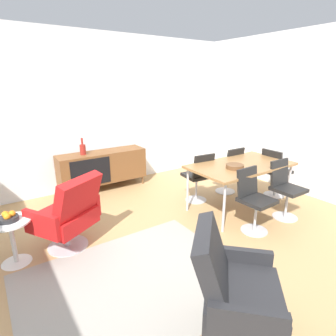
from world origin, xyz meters
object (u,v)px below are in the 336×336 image
object	(u,v)px
lounge_chair_red	(69,213)
side_table_round	(12,237)
sideboard	(103,167)
vase_cobalt	(83,149)
armchair_black_shell	(234,288)
fruit_bowl	(8,217)
wooden_bowl_on_table	(235,166)
dining_chair_back_left	(199,175)
dining_chair_far_end	(275,171)
dining_table	(241,167)
dining_chair_front_right	(285,187)
dining_chair_front_left	(253,198)
dining_chair_back_right	(229,168)

from	to	relation	value
lounge_chair_red	side_table_round	distance (m)	0.62
sideboard	vase_cobalt	bearing A→B (deg)	179.68
armchair_black_shell	fruit_bowl	xyz separation A→B (m)	(-1.29, 2.03, 0.09)
wooden_bowl_on_table	dining_chair_back_left	xyz separation A→B (m)	(-0.11, 0.66, -0.30)
dining_chair_far_end	fruit_bowl	bearing A→B (deg)	173.85
dining_chair_back_left	side_table_round	distance (m)	2.78
side_table_round	dining_chair_back_left	bearing A→B (deg)	2.61
dining_chair_far_end	side_table_round	size ratio (longest dim) A/B	1.65
dining_table	side_table_round	size ratio (longest dim) A/B	3.08
dining_chair_far_end	dining_chair_front_right	bearing A→B (deg)	-133.93
dining_chair_front_left	dining_chair_back_right	distance (m)	1.32
vase_cobalt	dining_table	xyz separation A→B (m)	(1.79, -2.02, -0.12)
wooden_bowl_on_table	fruit_bowl	world-z (taller)	wooden_bowl_on_table
dining_chair_back_left	dining_chair_back_right	distance (m)	0.70
vase_cobalt	dining_chair_back_right	world-z (taller)	vase_cobalt
wooden_bowl_on_table	dining_chair_front_right	xyz separation A→B (m)	(0.59, -0.46, -0.30)
dining_chair_front_right	vase_cobalt	bearing A→B (deg)	129.73
dining_table	fruit_bowl	bearing A→B (deg)	172.11
dining_table	side_table_round	bearing A→B (deg)	172.11
sideboard	fruit_bowl	xyz separation A→B (m)	(-1.67, -1.58, 0.12)
dining_chair_back_left	fruit_bowl	world-z (taller)	dining_chair_back_left
sideboard	dining_chair_front_left	bearing A→B (deg)	-66.83
dining_chair_back_right	dining_chair_back_left	bearing A→B (deg)	179.99
dining_chair_front_right	armchair_black_shell	distance (m)	2.42
side_table_round	fruit_bowl	xyz separation A→B (m)	(0.00, 0.00, 0.24)
vase_cobalt	fruit_bowl	bearing A→B (deg)	-130.05
sideboard	lounge_chair_red	size ratio (longest dim) A/B	1.69
sideboard	side_table_round	xyz separation A→B (m)	(-1.67, -1.58, -0.12)
sideboard	vase_cobalt	xyz separation A→B (m)	(-0.34, 0.00, 0.38)
sideboard	armchair_black_shell	world-z (taller)	armchair_black_shell
dining_chair_far_end	fruit_bowl	size ratio (longest dim) A/B	4.28
lounge_chair_red	dining_chair_front_left	bearing A→B (deg)	-23.18
wooden_bowl_on_table	dining_chair_back_right	size ratio (longest dim) A/B	0.30
dining_chair_front_left	side_table_round	size ratio (longest dim) A/B	1.65
vase_cobalt	fruit_bowl	world-z (taller)	vase_cobalt
sideboard	armchair_black_shell	distance (m)	3.63
vase_cobalt	dining_table	size ratio (longest dim) A/B	0.18
vase_cobalt	dining_chair_back_left	world-z (taller)	vase_cobalt
wooden_bowl_on_table	dining_table	bearing A→B (deg)	22.19
vase_cobalt	dining_chair_far_end	world-z (taller)	vase_cobalt
sideboard	dining_chair_far_end	bearing A→B (deg)	-40.70
lounge_chair_red	fruit_bowl	world-z (taller)	lounge_chair_red
dining_chair_front_left	dining_chair_back_left	distance (m)	1.12
dining_chair_back_right	armchair_black_shell	distance (m)	3.07
fruit_bowl	dining_chair_back_right	bearing A→B (deg)	2.08
armchair_black_shell	side_table_round	distance (m)	2.41
armchair_black_shell	side_table_round	size ratio (longest dim) A/B	1.82
sideboard	fruit_bowl	distance (m)	2.30
wooden_bowl_on_table	dining_chair_front_left	distance (m)	0.56
dining_chair_back_left	vase_cobalt	bearing A→B (deg)	134.55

